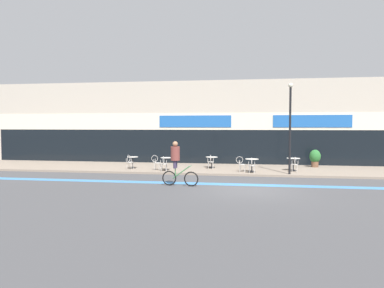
% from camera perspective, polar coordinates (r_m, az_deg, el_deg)
% --- Properties ---
extents(ground_plane, '(120.00, 120.00, 0.00)m').
position_cam_1_polar(ground_plane, '(16.63, 8.80, -7.01)').
color(ground_plane, '#424244').
extents(sidewalk_slab, '(40.00, 5.50, 0.12)m').
position_cam_1_polar(sidewalk_slab, '(23.80, 9.02, -3.88)').
color(sidewalk_slab, gray).
rests_on(sidewalk_slab, ground).
extents(storefront_facade, '(40.00, 4.06, 6.02)m').
position_cam_1_polar(storefront_facade, '(28.36, 9.14, 3.15)').
color(storefront_facade, '#B2A899').
rests_on(storefront_facade, ground).
extents(bike_lane_stripe, '(36.00, 0.70, 0.01)m').
position_cam_1_polar(bike_lane_stripe, '(18.14, 8.86, -6.17)').
color(bike_lane_stripe, '#3D7AB7').
rests_on(bike_lane_stripe, ground).
extents(bistro_table_0, '(0.66, 0.66, 0.73)m').
position_cam_1_polar(bistro_table_0, '(24.01, -9.01, -2.43)').
color(bistro_table_0, black).
rests_on(bistro_table_0, sidewalk_slab).
extents(bistro_table_1, '(0.68, 0.68, 0.77)m').
position_cam_1_polar(bistro_table_1, '(22.73, -3.96, -2.63)').
color(bistro_table_1, black).
rests_on(bistro_table_1, sidewalk_slab).
extents(bistro_table_2, '(0.76, 0.76, 0.70)m').
position_cam_1_polar(bistro_table_2, '(23.96, 3.02, -2.43)').
color(bistro_table_2, black).
rests_on(bistro_table_2, sidewalk_slab).
extents(bistro_table_3, '(0.77, 0.77, 0.77)m').
position_cam_1_polar(bistro_table_3, '(22.07, 9.11, -2.80)').
color(bistro_table_3, black).
rests_on(bistro_table_3, sidewalk_slab).
extents(bistro_table_4, '(0.79, 0.79, 0.76)m').
position_cam_1_polar(bistro_table_4, '(23.20, 15.19, -2.61)').
color(bistro_table_4, black).
rests_on(bistro_table_4, sidewalk_slab).
extents(cafe_chair_0_near, '(0.45, 0.60, 0.90)m').
position_cam_1_polar(cafe_chair_0_near, '(23.42, -9.51, -2.57)').
color(cafe_chair_0_near, '#B7B2AD').
rests_on(cafe_chair_0_near, sidewalk_slab).
extents(cafe_chair_1_near, '(0.43, 0.59, 0.90)m').
position_cam_1_polar(cafe_chair_1_near, '(22.12, -4.33, -2.86)').
color(cafe_chair_1_near, '#B7B2AD').
rests_on(cafe_chair_1_near, sidewalk_slab).
extents(cafe_chair_1_side, '(0.58, 0.41, 0.90)m').
position_cam_1_polar(cafe_chair_1_side, '(22.88, -5.49, -2.67)').
color(cafe_chair_1_side, '#B7B2AD').
rests_on(cafe_chair_1_side, sidewalk_slab).
extents(cafe_chair_2_near, '(0.42, 0.59, 0.90)m').
position_cam_1_polar(cafe_chair_2_near, '(23.34, 2.86, -2.55)').
color(cafe_chair_2_near, '#B7B2AD').
rests_on(cafe_chair_2_near, sidewalk_slab).
extents(cafe_chair_3_near, '(0.42, 0.58, 0.90)m').
position_cam_1_polar(cafe_chair_3_near, '(21.45, 9.09, -3.07)').
color(cafe_chair_3_near, '#B7B2AD').
rests_on(cafe_chair_3_near, sidewalk_slab).
extents(cafe_chair_3_side, '(0.59, 0.42, 0.90)m').
position_cam_1_polar(cafe_chair_3_side, '(22.09, 7.49, -2.89)').
color(cafe_chair_3_side, '#B7B2AD').
rests_on(cafe_chair_3_side, sidewalk_slab).
extents(cafe_chair_4_near, '(0.44, 0.59, 0.90)m').
position_cam_1_polar(cafe_chair_4_near, '(22.59, 15.37, -2.84)').
color(cafe_chair_4_near, '#B7B2AD').
rests_on(cafe_chair_4_near, sidewalk_slab).
extents(planter_pot, '(0.72, 0.72, 1.14)m').
position_cam_1_polar(planter_pot, '(25.60, 18.24, -1.96)').
color(planter_pot, brown).
rests_on(planter_pot, sidewalk_slab).
extents(lamp_post, '(0.26, 0.26, 5.06)m').
position_cam_1_polar(lamp_post, '(21.45, 14.73, 3.32)').
color(lamp_post, black).
rests_on(lamp_post, sidewalk_slab).
extents(cyclist_0, '(1.77, 0.54, 2.09)m').
position_cam_1_polar(cyclist_0, '(17.56, -2.37, -2.51)').
color(cyclist_0, black).
rests_on(cyclist_0, ground).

